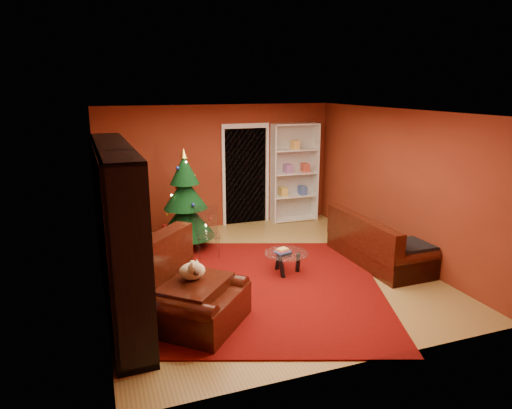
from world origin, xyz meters
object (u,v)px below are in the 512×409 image
object	(u,v)px
white_bookshelf	(294,173)
sofa	(380,239)
coffee_table	(286,263)
armchair	(194,290)
rug	(270,286)
gift_box_red	(168,230)
media_unit	(118,232)
christmas_tree	(185,200)
acrylic_chair	(208,235)
dog	(192,271)
gift_box_green	(180,232)

from	to	relation	value
white_bookshelf	sofa	distance (m)	2.93
coffee_table	armchair	bearing A→B (deg)	-147.80
rug	gift_box_red	world-z (taller)	gift_box_red
gift_box_red	sofa	xyz separation A→B (m)	(3.19, -2.73, 0.32)
coffee_table	media_unit	bearing A→B (deg)	-170.10
christmas_tree	armchair	distance (m)	2.96
gift_box_red	acrylic_chair	xyz separation A→B (m)	(0.47, -1.48, 0.31)
sofa	white_bookshelf	bearing A→B (deg)	5.66
media_unit	coffee_table	size ratio (longest dim) A/B	4.12
white_bookshelf	sofa	xyz separation A→B (m)	(0.33, -2.84, -0.66)
dog	acrylic_chair	size ratio (longest dim) A/B	0.49
dog	armchair	bearing A→B (deg)	-135.00
christmas_tree	gift_box_green	xyz separation A→B (m)	(-0.03, 0.58, -0.79)
dog	acrylic_chair	world-z (taller)	dog
sofa	coffee_table	world-z (taller)	sofa
armchair	coffee_table	distance (m)	2.08
coffee_table	gift_box_red	bearing A→B (deg)	119.12
christmas_tree	sofa	bearing A→B (deg)	-31.97
sofa	gift_box_green	bearing A→B (deg)	50.13
gift_box_green	acrylic_chair	distance (m)	1.25
christmas_tree	dog	world-z (taller)	christmas_tree
rug	coffee_table	distance (m)	0.61
rug	media_unit	distance (m)	2.42
acrylic_chair	gift_box_red	bearing A→B (deg)	114.69
gift_box_red	white_bookshelf	bearing A→B (deg)	2.23
media_unit	christmas_tree	xyz separation A→B (m)	(1.32, 2.23, -0.22)
white_bookshelf	armchair	xyz separation A→B (m)	(-3.13, -3.86, -0.61)
rug	christmas_tree	bearing A→B (deg)	110.85
dog	sofa	world-z (taller)	dog
christmas_tree	gift_box_red	xyz separation A→B (m)	(-0.22, 0.87, -0.82)
christmas_tree	dog	bearing A→B (deg)	-99.80
gift_box_red	gift_box_green	bearing A→B (deg)	-58.00
christmas_tree	acrylic_chair	world-z (taller)	christmas_tree
christmas_tree	sofa	world-z (taller)	christmas_tree
rug	dog	xyz separation A→B (m)	(-1.31, -0.64, 0.70)
rug	white_bookshelf	distance (m)	3.80
media_unit	rug	bearing A→B (deg)	0.13
gift_box_red	acrylic_chair	size ratio (longest dim) A/B	0.25
rug	armchair	bearing A→B (deg)	-151.48
sofa	gift_box_red	bearing A→B (deg)	48.60
gift_box_green	rug	bearing A→B (deg)	-72.59
dog	coffee_table	size ratio (longest dim) A/B	0.56
christmas_tree	armchair	size ratio (longest dim) A/B	1.56
media_unit	sofa	size ratio (longest dim) A/B	1.49
dog	acrylic_chair	xyz separation A→B (m)	(0.74, 2.20, -0.30)
media_unit	christmas_tree	distance (m)	2.60
christmas_tree	armchair	xyz separation A→B (m)	(-0.48, -2.88, -0.44)
media_unit	gift_box_green	world-z (taller)	media_unit
gift_box_red	media_unit	bearing A→B (deg)	-109.54
acrylic_chair	coffee_table	bearing A→B (deg)	-42.51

